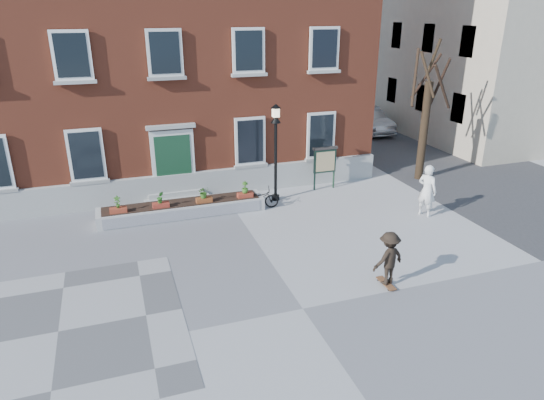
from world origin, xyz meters
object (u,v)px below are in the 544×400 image
object	(u,v)px
parked_car	(367,120)
bystander	(427,191)
bicycle	(258,198)
skateboarder	(389,258)
lamp_post	(276,139)
notice_board	(325,161)

from	to	relation	value
parked_car	bystander	world-z (taller)	bystander
bicycle	skateboarder	xyz separation A→B (m)	(1.73, -6.66, 0.44)
bicycle	skateboarder	distance (m)	6.90
skateboarder	parked_car	bearing A→B (deg)	62.67
bystander	lamp_post	bearing A→B (deg)	28.41
bicycle	skateboarder	world-z (taller)	skateboarder
bicycle	bystander	bearing A→B (deg)	-99.67
bicycle	notice_board	bearing A→B (deg)	-55.33
parked_car	skateboarder	xyz separation A→B (m)	(-8.57, -16.58, 0.09)
bicycle	parked_car	distance (m)	14.31
lamp_post	notice_board	world-z (taller)	lamp_post
skateboarder	bicycle	bearing A→B (deg)	104.58
notice_board	bystander	bearing A→B (deg)	-58.17
lamp_post	skateboarder	xyz separation A→B (m)	(0.81, -7.26, -1.68)
bystander	skateboarder	world-z (taller)	bystander
bicycle	lamp_post	xyz separation A→B (m)	(0.92, 0.60, 2.13)
notice_board	lamp_post	bearing A→B (deg)	-167.20
parked_car	notice_board	world-z (taller)	notice_board
notice_board	skateboarder	bearing A→B (deg)	-101.64
bystander	skateboarder	distance (m)	5.62
lamp_post	notice_board	xyz separation A→B (m)	(2.42, 0.55, -1.28)
bystander	notice_board	bearing A→B (deg)	4.82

